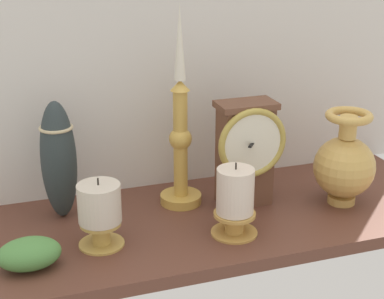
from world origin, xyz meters
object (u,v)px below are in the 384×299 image
object	(u,v)px
pillar_candle_near_clock	(100,211)
mantel_clock	(246,151)
brass_vase_bulbous	(345,164)
tall_ceramic_vase	(59,160)
pillar_candle_front	(235,200)
candlestick_tall_left	(180,140)

from	to	relation	value
pillar_candle_near_clock	mantel_clock	bearing A→B (deg)	13.59
brass_vase_bulbous	tall_ceramic_vase	bearing A→B (deg)	167.30
mantel_clock	pillar_candle_front	distance (cm)	13.65
candlestick_tall_left	tall_ceramic_vase	world-z (taller)	candlestick_tall_left
tall_ceramic_vase	brass_vase_bulbous	bearing A→B (deg)	-12.70
brass_vase_bulbous	pillar_candle_near_clock	distance (cm)	48.86
candlestick_tall_left	pillar_candle_front	world-z (taller)	candlestick_tall_left
brass_vase_bulbous	tall_ceramic_vase	size ratio (longest dim) A/B	0.83
pillar_candle_front	brass_vase_bulbous	bearing A→B (deg)	11.30
tall_ceramic_vase	pillar_candle_front	bearing A→B (deg)	-31.16
mantel_clock	pillar_candle_front	world-z (taller)	mantel_clock
pillar_candle_near_clock	tall_ceramic_vase	size ratio (longest dim) A/B	0.55
pillar_candle_front	tall_ceramic_vase	world-z (taller)	tall_ceramic_vase
pillar_candle_front	pillar_candle_near_clock	xyz separation A→B (cm)	(-23.49, 3.65, -0.12)
pillar_candle_front	tall_ceramic_vase	bearing A→B (deg)	148.84
candlestick_tall_left	pillar_candle_front	xyz separation A→B (cm)	(5.19, -15.40, -6.59)
mantel_clock	brass_vase_bulbous	world-z (taller)	mantel_clock
candlestick_tall_left	tall_ceramic_vase	size ratio (longest dim) A/B	1.72
candlestick_tall_left	pillar_candle_near_clock	size ratio (longest dim) A/B	3.12
brass_vase_bulbous	pillar_candle_near_clock	bearing A→B (deg)	-178.34
candlestick_tall_left	pillar_candle_near_clock	xyz separation A→B (cm)	(-18.30, -11.76, -6.71)
brass_vase_bulbous	candlestick_tall_left	bearing A→B (deg)	161.27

